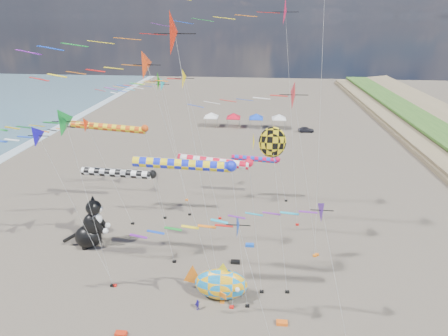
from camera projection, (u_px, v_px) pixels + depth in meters
name	position (u px, v px, depth m)	size (l,w,h in m)	color
delta_kite_0	(215.00, 232.00, 22.69)	(9.96, 1.78, 11.30)	#093CC4
delta_kite_1	(176.00, 81.00, 36.75)	(12.14, 2.34, 18.06)	yellow
delta_kite_2	(312.00, 221.00, 21.82)	(9.11, 1.63, 12.36)	#4C1C96
delta_kite_3	(293.00, 96.00, 30.11)	(11.99, 2.73, 18.17)	red
delta_kite_5	(50.00, 129.00, 26.45)	(9.79, 2.53, 16.55)	#149932
delta_kite_6	(170.00, 35.00, 21.96)	(12.67, 2.91, 23.46)	red
delta_kite_7	(24.00, 141.00, 27.11)	(11.38, 1.91, 15.30)	#190DC8
delta_kite_8	(148.00, 69.00, 26.28)	(12.58, 2.41, 20.76)	#F24414
delta_kite_9	(270.00, 14.00, 32.82)	(15.39, 2.73, 24.72)	#CC1943
delta_kite_10	(149.00, 89.00, 41.63)	(9.28, 1.85, 16.25)	#1EB8C3
delta_kite_11	(75.00, 128.00, 37.58)	(10.27, 1.84, 13.12)	#FF350C
delta_kite_12	(148.00, 84.00, 37.66)	(10.43, 2.31, 17.61)	#168A0F
windsock_0	(112.00, 128.00, 38.93)	(10.06, 0.82, 11.92)	#D54912
windsock_1	(121.00, 173.00, 31.88)	(8.35, 0.81, 10.15)	black
windsock_2	(188.00, 165.00, 25.14)	(8.78, 0.81, 13.50)	#1625DD
windsock_3	(257.00, 159.00, 45.01)	(7.60, 0.73, 6.37)	#BF0D36
windsock_4	(218.00, 163.00, 26.83)	(7.19, 0.67, 12.98)	red
angelfish_kite	(270.00, 144.00, 28.09)	(3.74, 3.02, 14.90)	yellow
cat_inflatable	(89.00, 222.00, 36.88)	(4.28, 2.14, 5.78)	black
fish_inflatable	(220.00, 284.00, 30.18)	(6.21, 2.91, 3.96)	#1589D1
person_adult	(244.00, 289.00, 30.71)	(0.60, 0.40, 1.66)	slate
child_green	(242.00, 287.00, 31.34)	(0.55, 0.43, 1.14)	#238E3D
child_blue	(198.00, 305.00, 29.49)	(0.61, 0.25, 1.03)	#2C1FAA
kite_bag_0	(121.00, 334.00, 27.21)	(0.90, 0.44, 0.30)	red
kite_bag_1	(282.00, 323.00, 28.18)	(0.90, 0.44, 0.30)	orange
kite_bag_2	(235.00, 262.00, 35.18)	(0.90, 0.44, 0.30)	black
kite_bag_3	(250.00, 245.00, 37.77)	(0.90, 0.44, 0.30)	blue
tent_row	(245.00, 114.00, 76.91)	(19.20, 4.20, 3.80)	white
parked_car	(306.00, 129.00, 74.95)	(1.36, 3.39, 1.15)	#26262D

